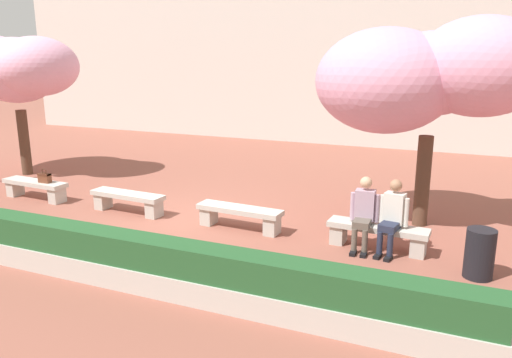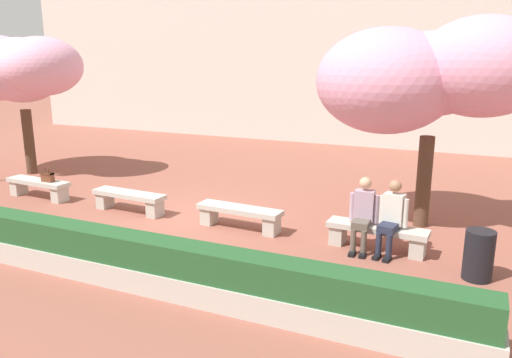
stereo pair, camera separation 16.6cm
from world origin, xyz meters
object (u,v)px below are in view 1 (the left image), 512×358
stone_bench_center (239,214)px  stone_bench_near_west (128,199)px  handbag (45,177)px  cherry_tree_secondary (11,69)px  trash_bin (480,254)px  stone_bench_west_end (35,187)px  person_seated_right (392,214)px  stone_bench_near_east (377,233)px  person_seated_left (364,211)px  cherry_tree_main (422,76)px

stone_bench_center → stone_bench_near_west: bearing=180.0°
handbag → cherry_tree_secondary: size_ratio=0.09×
stone_bench_near_west → trash_bin: size_ratio=2.27×
stone_bench_center → stone_bench_west_end: bearing=-180.0°
stone_bench_west_end → stone_bench_near_west: bearing=0.0°
cherry_tree_secondary → trash_bin: (12.09, -2.34, -2.59)m
stone_bench_west_end → stone_bench_center: same height
person_seated_right → stone_bench_center: bearing=179.0°
stone_bench_west_end → handbag: handbag is taller
stone_bench_west_end → cherry_tree_secondary: bearing=143.3°
stone_bench_near_west → stone_bench_west_end: bearing=-180.0°
stone_bench_near_east → trash_bin: size_ratio=2.27×
handbag → trash_bin: 9.36m
stone_bench_center → cherry_tree_secondary: 8.40m
stone_bench_west_end → trash_bin: trash_bin is taller
stone_bench_west_end → person_seated_right: size_ratio=1.37×
stone_bench_near_east → handbag: size_ratio=5.22×
person_seated_right → stone_bench_near_west: bearing=179.5°
stone_bench_center → person_seated_right: bearing=-1.0°
cherry_tree_secondary → stone_bench_center: bearing=-12.9°
person_seated_left → cherry_tree_main: size_ratio=0.30×
stone_bench_center → trash_bin: (4.33, -0.56, 0.09)m
stone_bench_center → trash_bin: bearing=-7.4°
person_seated_left → stone_bench_near_west: bearing=179.4°
stone_bench_near_west → person_seated_right: (5.62, -0.05, 0.40)m
stone_bench_center → handbag: handbag is taller
stone_bench_center → stone_bench_near_east: same height
person_seated_right → trash_bin: person_seated_right is taller
stone_bench_center → handbag: bearing=-179.7°
handbag → cherry_tree_secondary: bearing=146.7°
stone_bench_center → cherry_tree_secondary: bearing=167.1°
trash_bin → stone_bench_west_end: bearing=176.7°
cherry_tree_secondary → trash_bin: cherry_tree_secondary is taller
person_seated_right → trash_bin: bearing=-19.9°
stone_bench_near_east → cherry_tree_secondary: bearing=170.3°
person_seated_left → trash_bin: 1.98m
person_seated_left → cherry_tree_main: bearing=69.0°
stone_bench_center → stone_bench_near_east: size_ratio=1.00×
handbag → stone_bench_center: bearing=0.3°
stone_bench_near_west → cherry_tree_main: (5.78, 1.65, 2.66)m
stone_bench_center → cherry_tree_main: bearing=28.1°
stone_bench_west_end → person_seated_left: size_ratio=1.37×
cherry_tree_main → cherry_tree_secondary: size_ratio=1.07×
person_seated_left → handbag: size_ratio=3.81×
person_seated_right → cherry_tree_secondary: size_ratio=0.32×
stone_bench_center → cherry_tree_main: (3.09, 1.65, 2.66)m
stone_bench_center → cherry_tree_secondary: (-7.76, 1.78, 2.68)m
stone_bench_near_east → person_seated_left: size_ratio=1.37×
stone_bench_west_end → stone_bench_near_west: 2.69m
handbag → cherry_tree_main: cherry_tree_main is taller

